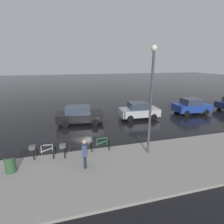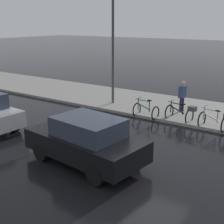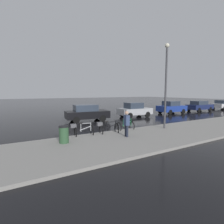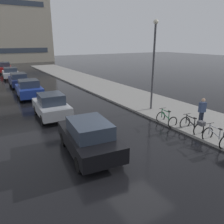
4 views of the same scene
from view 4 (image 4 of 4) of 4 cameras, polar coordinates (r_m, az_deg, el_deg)
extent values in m
plane|color=black|center=(10.09, 7.56, -11.36)|extent=(140.00, 140.00, 0.00)
cube|color=gray|center=(20.97, 3.30, 4.68)|extent=(4.80, 60.00, 0.14)
torus|color=black|center=(12.30, 23.67, -5.29)|extent=(0.74, 0.16, 0.74)
cube|color=#ADAFB5|center=(11.79, 26.30, -5.33)|extent=(0.04, 0.04, 0.51)
cube|color=#ADAFB5|center=(12.15, 24.12, -4.11)|extent=(0.04, 0.04, 0.60)
cube|color=#ADAFB5|center=(11.88, 25.34, -3.65)|extent=(0.13, 0.63, 0.04)
cube|color=#ADAFB5|center=(11.98, 25.24, -5.08)|extent=(0.14, 0.72, 0.26)
ellipsoid|color=black|center=(11.69, 26.50, -4.04)|extent=(0.18, 0.28, 0.07)
cylinder|color=black|center=(12.04, 24.31, -2.69)|extent=(0.50, 0.10, 0.03)
torus|color=black|center=(13.43, 18.51, -2.72)|extent=(0.75, 0.17, 0.75)
torus|color=black|center=(12.70, 21.70, -4.30)|extent=(0.75, 0.17, 0.75)
cube|color=black|center=(12.85, 20.75, -2.72)|extent=(0.04, 0.04, 0.51)
cube|color=black|center=(13.28, 18.86, -1.71)|extent=(0.04, 0.04, 0.56)
cube|color=black|center=(12.99, 19.89, -1.27)|extent=(0.13, 0.65, 0.04)
cube|color=black|center=(13.07, 19.84, -2.51)|extent=(0.15, 0.74, 0.27)
ellipsoid|color=black|center=(12.75, 20.89, -1.53)|extent=(0.18, 0.28, 0.07)
cylinder|color=black|center=(13.19, 18.99, -0.48)|extent=(0.50, 0.10, 0.03)
cube|color=#4C4C51|center=(12.48, 22.29, -2.76)|extent=(0.33, 0.38, 0.22)
torus|color=black|center=(14.14, 12.61, -1.26)|extent=(0.70, 0.11, 0.70)
torus|color=black|center=(13.39, 15.53, -2.61)|extent=(0.70, 0.11, 0.70)
cube|color=#237042|center=(13.54, 14.64, -1.05)|extent=(0.04, 0.04, 0.56)
cube|color=#237042|center=(14.00, 12.90, -0.26)|extent=(0.04, 0.04, 0.57)
cube|color=#237042|center=(13.69, 13.83, 0.31)|extent=(0.08, 0.65, 0.04)
cube|color=#237042|center=(13.77, 13.81, -0.91)|extent=(0.09, 0.74, 0.26)
ellipsoid|color=black|center=(13.44, 14.74, 0.19)|extent=(0.16, 0.27, 0.07)
cylinder|color=black|center=(13.90, 12.99, 0.94)|extent=(0.50, 0.06, 0.03)
cube|color=black|center=(10.03, -6.08, -7.21)|extent=(2.36, 4.32, 0.69)
cube|color=#2D3847|center=(9.63, -5.89, -4.10)|extent=(1.80, 2.33, 0.61)
cylinder|color=black|center=(11.10, -12.44, -6.93)|extent=(0.29, 0.66, 0.64)
cylinder|color=black|center=(11.53, -4.10, -5.54)|extent=(0.29, 0.66, 0.64)
cylinder|color=black|center=(8.90, -8.57, -13.40)|extent=(0.29, 0.66, 0.64)
cylinder|color=black|center=(9.43, 1.64, -11.22)|extent=(0.29, 0.66, 0.64)
cube|color=#B2B5BA|center=(15.16, -15.58, 1.06)|extent=(2.04, 3.91, 0.69)
cube|color=#2D3847|center=(14.84, -15.65, 3.36)|extent=(1.60, 1.86, 0.64)
cylinder|color=black|center=(16.24, -19.23, 0.56)|extent=(0.25, 0.65, 0.64)
cylinder|color=black|center=(16.54, -13.69, 1.38)|extent=(0.25, 0.65, 0.64)
cylinder|color=black|center=(14.01, -17.56, -2.01)|extent=(0.25, 0.65, 0.64)
cylinder|color=black|center=(14.36, -11.21, -1.00)|extent=(0.25, 0.65, 0.64)
cube|color=navy|center=(21.02, -20.82, 5.28)|extent=(2.14, 3.83, 0.74)
cube|color=#2D3847|center=(20.75, -20.96, 7.01)|extent=(1.69, 1.81, 0.61)
cylinder|color=black|center=(22.13, -23.40, 4.58)|extent=(0.25, 0.65, 0.64)
cylinder|color=black|center=(22.34, -18.94, 5.21)|extent=(0.25, 0.65, 0.64)
cylinder|color=black|center=(19.88, -22.69, 3.28)|extent=(0.25, 0.65, 0.64)
cylinder|color=black|center=(20.11, -17.75, 3.98)|extent=(0.25, 0.65, 0.64)
cube|color=navy|center=(26.78, -23.16, 7.49)|extent=(1.94, 4.23, 0.68)
cube|color=#2D3847|center=(26.52, -23.27, 8.73)|extent=(1.55, 2.21, 0.55)
cylinder|color=black|center=(28.03, -25.06, 6.95)|extent=(0.24, 0.65, 0.64)
cylinder|color=black|center=(28.20, -21.79, 7.42)|extent=(0.24, 0.65, 0.64)
cylinder|color=black|center=(25.49, -24.47, 6.07)|extent=(0.24, 0.65, 0.64)
cylinder|color=black|center=(25.68, -20.89, 6.58)|extent=(0.24, 0.65, 0.64)
cube|color=silver|center=(33.11, -24.95, 9.01)|extent=(2.18, 4.16, 0.64)
cube|color=#2D3847|center=(32.88, -25.07, 10.00)|extent=(1.71, 2.24, 0.56)
cylinder|color=black|center=(34.36, -26.46, 8.54)|extent=(0.26, 0.65, 0.64)
cylinder|color=black|center=(34.45, -23.58, 8.94)|extent=(0.26, 0.65, 0.64)
cylinder|color=black|center=(31.88, -26.27, 7.95)|extent=(0.26, 0.65, 0.64)
cylinder|color=black|center=(31.97, -23.17, 8.39)|extent=(0.26, 0.65, 0.64)
cube|color=#AD1919|center=(39.71, -26.17, 10.14)|extent=(2.18, 4.31, 0.69)
cube|color=#2D3847|center=(39.47, -26.30, 11.08)|extent=(1.68, 2.16, 0.66)
cylinder|color=black|center=(41.03, -27.32, 9.69)|extent=(0.27, 0.66, 0.64)
cylinder|color=black|center=(41.05, -25.00, 10.02)|extent=(0.27, 0.66, 0.64)
cylinder|color=black|center=(38.45, -27.27, 9.26)|extent=(0.27, 0.66, 0.64)
cylinder|color=black|center=(38.48, -24.80, 9.60)|extent=(0.27, 0.66, 0.64)
cylinder|color=#1E2333|center=(14.28, 21.94, -1.67)|extent=(0.14, 0.14, 0.85)
cylinder|color=#1E2333|center=(14.40, 22.47, -1.58)|extent=(0.14, 0.14, 0.85)
cube|color=navy|center=(14.13, 22.55, 1.16)|extent=(0.44, 0.31, 0.61)
sphere|color=tan|center=(14.02, 22.77, 2.89)|extent=(0.22, 0.22, 0.22)
cylinder|color=#424247|center=(15.85, 10.68, 10.79)|extent=(0.14, 0.14, 6.00)
sphere|color=#F2EACC|center=(15.78, 11.39, 22.13)|extent=(0.32, 0.32, 0.32)
cube|color=#B2A893|center=(60.08, -24.94, 19.28)|extent=(17.03, 8.92, 15.57)
cube|color=#333D4C|center=(55.60, -23.61, 14.49)|extent=(13.97, 0.06, 1.10)
cube|color=#333D4C|center=(56.11, -25.00, 24.62)|extent=(13.97, 0.06, 1.10)
camera|label=1|loc=(20.48, 39.98, 15.49)|focal=28.00mm
camera|label=2|loc=(4.23, -90.55, -4.75)|focal=50.00mm
camera|label=3|loc=(19.90, 52.97, 4.87)|focal=28.00mm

